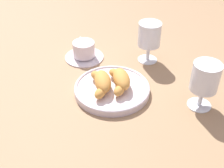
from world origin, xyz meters
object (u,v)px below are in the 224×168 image
object	(u,v)px
croissant_small	(102,82)
croissant_large	(120,80)
pastry_plate	(112,89)
coffee_cup_near	(84,51)
juice_glass_left	(149,36)
juice_glass_right	(205,79)

from	to	relation	value
croissant_small	croissant_large	bearing A→B (deg)	-102.47
pastry_plate	coffee_cup_near	world-z (taller)	coffee_cup_near
pastry_plate	croissant_small	world-z (taller)	croissant_small
croissant_large	juice_glass_left	size ratio (longest dim) A/B	0.94
pastry_plate	coffee_cup_near	size ratio (longest dim) A/B	1.67
pastry_plate	croissant_large	world-z (taller)	croissant_large
croissant_large	coffee_cup_near	world-z (taller)	croissant_large
croissant_large	juice_glass_right	size ratio (longest dim) A/B	0.94
croissant_large	juice_glass_left	bearing A→B (deg)	-54.79
croissant_small	juice_glass_left	world-z (taller)	juice_glass_left
coffee_cup_near	juice_glass_right	world-z (taller)	juice_glass_right
coffee_cup_near	juice_glass_left	world-z (taller)	juice_glass_left
pastry_plate	juice_glass_right	world-z (taller)	juice_glass_right
pastry_plate	croissant_small	distance (m)	0.04
juice_glass_left	juice_glass_right	bearing A→B (deg)	-177.73
croissant_large	coffee_cup_near	distance (m)	0.23
croissant_large	juice_glass_left	world-z (taller)	juice_glass_left
coffee_cup_near	juice_glass_right	xyz separation A→B (m)	(-0.38, -0.21, 0.07)
coffee_cup_near	juice_glass_right	size ratio (longest dim) A/B	0.97
pastry_plate	juice_glass_right	xyz separation A→B (m)	(-0.16, -0.20, 0.08)
pastry_plate	coffee_cup_near	xyz separation A→B (m)	(0.22, 0.01, 0.01)
croissant_small	juice_glass_right	world-z (taller)	juice_glass_right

